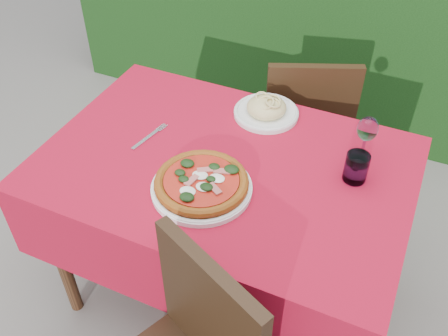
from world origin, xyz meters
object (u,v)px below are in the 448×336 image
at_px(pizza_plate, 202,184).
at_px(water_glass, 356,169).
at_px(wine_glass, 367,131).
at_px(fork, 146,139).
at_px(chair_far, 305,125).
at_px(pasta_plate, 266,110).

distance_m(pizza_plate, water_glass, 0.50).
relative_size(water_glass, wine_glass, 0.59).
xyz_separation_m(wine_glass, fork, (-0.73, -0.22, -0.12)).
bearing_deg(fork, chair_far, 69.22).
bearing_deg(fork, pizza_plate, -15.30).
relative_size(chair_far, wine_glass, 4.96).
relative_size(pasta_plate, wine_glass, 1.44).
height_order(pizza_plate, pasta_plate, pasta_plate).
distance_m(pizza_plate, wine_glass, 0.57).
height_order(wine_glass, fork, wine_glass).
height_order(chair_far, water_glass, chair_far).
xyz_separation_m(chair_far, water_glass, (0.31, -0.56, 0.31)).
bearing_deg(pizza_plate, fork, 153.42).
bearing_deg(pasta_plate, chair_far, 77.48).
height_order(pasta_plate, water_glass, water_glass).
height_order(water_glass, fork, water_glass).
relative_size(pasta_plate, fork, 1.29).
bearing_deg(water_glass, chair_far, 119.35).
height_order(chair_far, fork, chair_far).
bearing_deg(water_glass, wine_glass, 91.28).
distance_m(water_glass, wine_glass, 0.14).
height_order(chair_far, pasta_plate, chair_far).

